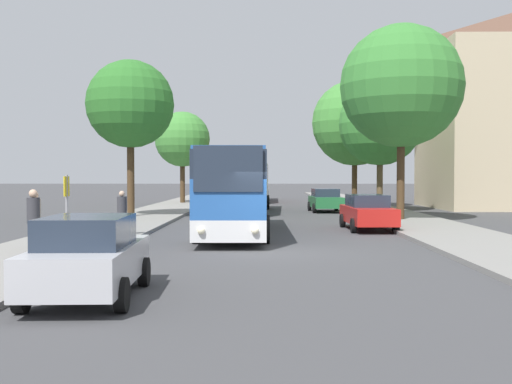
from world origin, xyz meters
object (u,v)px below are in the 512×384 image
Objects in this scene: pedestrian_waiting_far at (33,221)px; tree_right_mid at (401,86)px; pedestrian_waiting_near at (35,220)px; tree_left_far at (182,139)px; parked_car_right_near at (368,212)px; parked_car_left_curb at (89,256)px; tree_right_far at (380,124)px; bus_middle at (246,185)px; bus_stop_sign at (67,203)px; tree_left_near at (130,104)px; parked_car_right_far at (326,200)px; bus_front at (234,190)px; bus_rear at (253,181)px; pedestrian_walking_back at (122,213)px; tree_right_near at (355,123)px.

tree_right_mid is at bearing -119.80° from pedestrian_waiting_far.
tree_left_far reaches higher than pedestrian_waiting_near.
parked_car_left_curb is at bearing 59.79° from parked_car_right_near.
tree_left_far is 17.26m from tree_right_far.
bus_stop_sign is at bearing -100.74° from bus_middle.
pedestrian_waiting_far is (-11.10, -9.24, 0.29)m from parked_car_right_near.
tree_left_far is 0.75× the size of tree_right_mid.
bus_middle is 1.29× the size of tree_left_near.
parked_car_right_near is at bearing 38.54° from bus_stop_sign.
bus_stop_sign is 31.43m from tree_left_far.
bus_stop_sign reaches higher than parked_car_right_far.
parked_car_right_near is at bearing -125.41° from pedestrian_waiting_far.
bus_front is 6.16× the size of pedestrian_waiting_far.
pedestrian_waiting_far is at bearing -35.25° from pedestrian_waiting_near.
tree_left_far is at bearing -135.96° from bus_rear.
pedestrian_waiting_far is at bearing -127.27° from bus_front.
bus_rear is at bearing 115.88° from pedestrian_waiting_near.
bus_front is at bearing -54.50° from tree_left_near.
parked_car_left_curb is at bearing -84.92° from tree_left_far.
pedestrian_waiting_far is at bearing -134.61° from tree_right_mid.
bus_middle is 9.63m from tree_left_near.
pedestrian_walking_back is 26.04m from tree_right_near.
pedestrian_waiting_far is 0.25× the size of tree_left_far.
parked_car_left_curb is 0.49× the size of tree_right_far.
pedestrian_waiting_near is 0.21× the size of tree_right_far.
bus_rear is 42.90m from parked_car_left_curb.
parked_car_left_curb is 30.42m from tree_right_far.
tree_left_near is 14.52m from tree_right_mid.
bus_rear is at bearing 91.60° from bus_middle.
parked_car_right_far is at bearing -174.56° from tree_right_far.
tree_right_mid is (2.46, 4.50, 6.12)m from parked_car_right_near.
pedestrian_waiting_far is 16.76m from tree_left_near.
bus_front is at bearing -77.47° from tree_left_far.
pedestrian_waiting_near is at bearing -136.22° from pedestrian_walking_back.
bus_rear reaches higher than pedestrian_walking_back.
bus_rear is 25.48m from tree_right_mid.
parked_car_left_curb is 28.57m from parked_car_right_far.
bus_middle reaches higher than parked_car_right_near.
tree_right_near is (12.66, 26.88, 4.72)m from bus_stop_sign.
bus_rear is 1.27× the size of tree_left_near.
tree_left_far is at bearing 124.69° from pedestrian_waiting_near.
bus_middle is 1.19× the size of tree_right_near.
bus_middle is 27.31m from parked_car_left_curb.
tree_left_near is at bearing -31.21° from parked_car_right_near.
pedestrian_walking_back reaches higher than parked_car_right_far.
tree_right_near is at bearing -118.55° from parked_car_right_far.
pedestrian_waiting_far is 0.22× the size of tree_right_far.
tree_left_far is (-5.53, 10.35, 3.60)m from bus_middle.
tree_right_mid is at bearing 37.25° from bus_front.
tree_left_near is (-1.43, 14.99, 4.72)m from bus_stop_sign.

